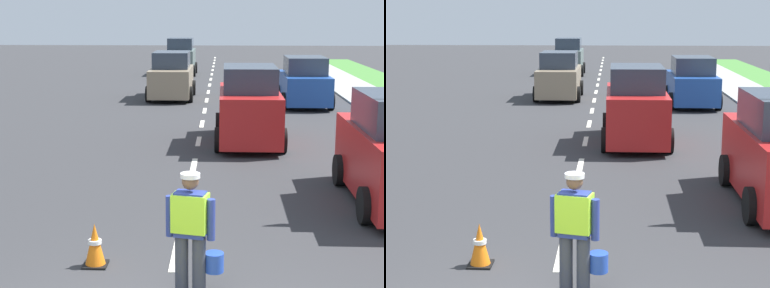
{
  "view_description": "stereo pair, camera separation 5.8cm",
  "coord_description": "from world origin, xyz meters",
  "views": [
    {
      "loc": [
        0.7,
        -6.66,
        3.69
      ],
      "look_at": [
        0.09,
        5.95,
        1.1
      ],
      "focal_mm": 59.74,
      "sensor_mm": 36.0,
      "label": 1
    },
    {
      "loc": [
        0.76,
        -6.66,
        3.69
      ],
      "look_at": [
        0.09,
        5.95,
        1.1
      ],
      "focal_mm": 59.74,
      "sensor_mm": 36.0,
      "label": 2
    }
  ],
  "objects": [
    {
      "name": "lane_center_line",
      "position": [
        0.0,
        25.2,
        0.0
      ],
      "size": [
        0.14,
        46.4,
        0.01
      ],
      "color": "silver",
      "rests_on": "ground"
    },
    {
      "name": "car_outgoing_ahead",
      "position": [
        1.45,
        11.53,
        1.04
      ],
      "size": [
        1.93,
        4.19,
        2.24
      ],
      "color": "red",
      "rests_on": "ground"
    },
    {
      "name": "traffic_cone_near",
      "position": [
        -1.17,
        2.22,
        0.32
      ],
      "size": [
        0.36,
        0.36,
        0.65
      ],
      "color": "black",
      "rests_on": "ground"
    },
    {
      "name": "car_oncoming_third",
      "position": [
        -1.91,
        32.46,
        1.03
      ],
      "size": [
        1.93,
        3.87,
        2.22
      ],
      "color": "slate",
      "rests_on": "ground"
    },
    {
      "name": "road_worker",
      "position": [
        0.32,
        1.3,
        0.93
      ],
      "size": [
        0.77,
        0.38,
        1.67
      ],
      "color": "#383D4C",
      "rests_on": "ground"
    },
    {
      "name": "car_oncoming_second",
      "position": [
        -1.56,
        21.33,
        0.95
      ],
      "size": [
        1.99,
        4.02,
        2.05
      ],
      "color": "gray",
      "rests_on": "ground"
    },
    {
      "name": "ground_plane",
      "position": [
        0.0,
        21.0,
        0.0
      ],
      "size": [
        96.0,
        96.0,
        0.0
      ],
      "primitive_type": "plane",
      "color": "#333335"
    },
    {
      "name": "car_parked_far",
      "position": [
        4.0,
        19.4,
        0.92
      ],
      "size": [
        2.02,
        4.06,
        1.98
      ],
      "color": "#1E4799",
      "rests_on": "ground"
    }
  ]
}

